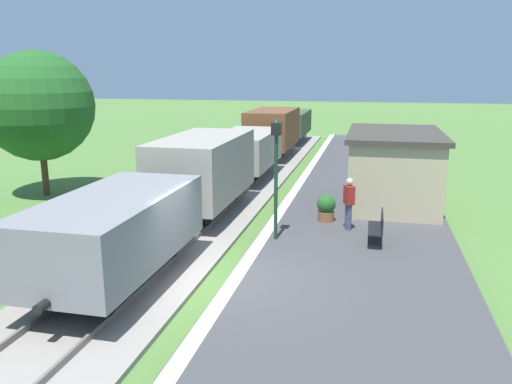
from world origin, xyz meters
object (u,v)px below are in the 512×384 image
Objects in this scene: freight_train at (247,150)px; person_waiting at (349,202)px; lamp_post_near at (276,157)px; bench_near_hut at (378,228)px; tree_trackside_far at (38,106)px; potted_planter at (326,208)px; station_hut at (393,167)px.

freight_train is 9.45m from person_waiting.
freight_train is 9.88m from lamp_post_near.
bench_near_hut is 14.95m from tree_trackside_far.
tree_trackside_far is at bearing -40.60° from person_waiting.
freight_train is at bearing 123.03° from potted_planter.
freight_train is at bearing -83.71° from person_waiting.
station_hut is 14.80m from tree_trackside_far.
potted_planter is (-2.27, -3.11, -0.93)m from station_hut.
station_hut is 5.19m from bench_near_hut.
station_hut reaches higher than person_waiting.
bench_near_hut is at bearing 101.44° from person_waiting.
freight_train is 7.82m from station_hut.
tree_trackside_far is (-7.80, -4.87, 2.31)m from freight_train.
tree_trackside_far is at bearing 158.24° from lamp_post_near.
lamp_post_near is 11.89m from tree_trackside_far.
freight_train is at bearing 124.95° from bench_near_hut.
lamp_post_near is (-3.60, -5.40, 1.15)m from station_hut.
freight_train is 5.62× the size of station_hut.
station_hut reaches higher than bench_near_hut.
person_waiting is (-0.92, 1.12, 0.46)m from bench_near_hut.
potted_planter is at bearing -126.08° from station_hut.
lamp_post_near reaches higher than station_hut.
bench_near_hut is at bearing -96.26° from station_hut.
person_waiting reaches higher than potted_planter.
lamp_post_near is at bearing 6.53° from person_waiting.
station_hut is 6.33× the size of potted_planter.
potted_planter is (4.53, -6.97, -0.80)m from freight_train.
station_hut is 4.24m from person_waiting.
bench_near_hut is at bearing -48.90° from potted_planter.
tree_trackside_far is at bearing 163.87° from bench_near_hut.
lamp_post_near is (-2.12, -1.46, 1.62)m from person_waiting.
station_hut is at bearing -29.57° from freight_train.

